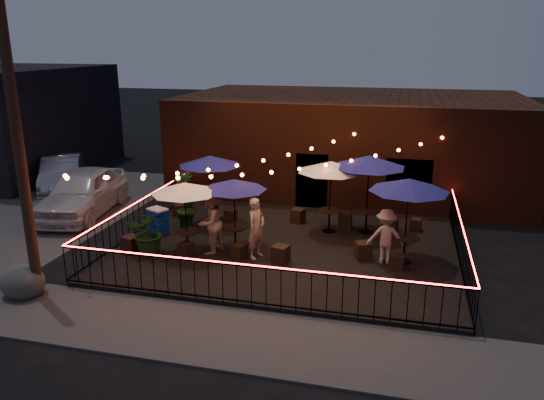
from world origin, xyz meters
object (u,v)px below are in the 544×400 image
Objects in this scene: cafe_table_4 at (409,186)px; cafe_table_1 at (210,162)px; cooler at (158,220)px; cafe_table_3 at (331,168)px; cafe_table_5 at (369,162)px; cafe_table_2 at (234,185)px; boulder at (23,282)px; utility_pole at (17,139)px; cafe_table_0 at (185,189)px.

cafe_table_1 is at bearing 163.60° from cafe_table_4.
cooler is at bearing -132.97° from cafe_table_1.
cafe_table_1 is 0.86× the size of cafe_table_3.
cafe_table_5 reaches higher than cooler.
cafe_table_2 reaches higher than boulder.
cafe_table_4 is 2.56× the size of boulder.
boulder is at bearing -164.39° from utility_pole.
cafe_table_3 is at bearing 40.30° from cooler.
cafe_table_1 is at bearing 66.23° from boulder.
cooler is (-1.32, -1.41, -1.73)m from cafe_table_1.
cafe_table_5 reaches higher than cafe_table_3.
cafe_table_2 is 3.33m from cafe_table_3.
cafe_table_3 is at bearing 37.06° from cafe_table_0.
cafe_table_1 is at bearing 71.92° from cooler.
cafe_table_4 is at bearing 25.10° from utility_pole.
cooler is 4.95m from boulder.
cafe_table_1 reaches higher than cafe_table_2.
cafe_table_4 is 10.33m from boulder.
utility_pole is 3.10× the size of cafe_table_4.
cafe_table_4 is 0.86× the size of cafe_table_5.
cafe_table_4 is at bearing 21.24° from cooler.
cooler is at bearing 77.29° from utility_pole.
cafe_table_0 is 5.86m from cafe_table_5.
cafe_table_3 is at bearing 40.15° from cafe_table_2.
cafe_table_2 is (1.53, -2.07, -0.18)m from cafe_table_1.
cafe_table_4 is at bearing -16.40° from cafe_table_1.
cafe_table_3 is 3.13m from cafe_table_4.
cafe_table_3 is (2.54, 2.14, 0.20)m from cafe_table_2.
cafe_table_4 is at bearing -60.50° from cafe_table_5.
boulder is at bearing -141.05° from cafe_table_5.
boulder is (-4.24, -4.09, -1.72)m from cafe_table_2.
cafe_table_5 is at bearing 10.07° from cafe_table_3.
cafe_table_3 is at bearing 42.57° from boulder.
cafe_table_2 is 4.97m from cafe_table_4.
cafe_table_1 reaches higher than boulder.
cooler is at bearing 139.22° from cafe_table_0.
cafe_table_0 is at bearing -148.29° from cafe_table_5.
cooler is (-6.57, -1.69, -1.93)m from cafe_table_5.
cafe_table_1 is 7.00m from boulder.
cafe_table_2 is 3.31m from cooler.
utility_pole is 5.87m from cooler.
boulder is (-9.21, -4.25, -1.99)m from cafe_table_4.
utility_pole is at bearing -77.83° from cooler.
utility_pole is 10.03m from cafe_table_5.
utility_pole is at bearing -136.38° from cafe_table_3.
cafe_table_2 is at bearing -139.85° from cafe_table_3.
utility_pole is at bearing -111.31° from cafe_table_1.
cafe_table_2 is 6.14m from boulder.
utility_pole reaches higher than cafe_table_0.
cafe_table_5 reaches higher than cafe_table_2.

